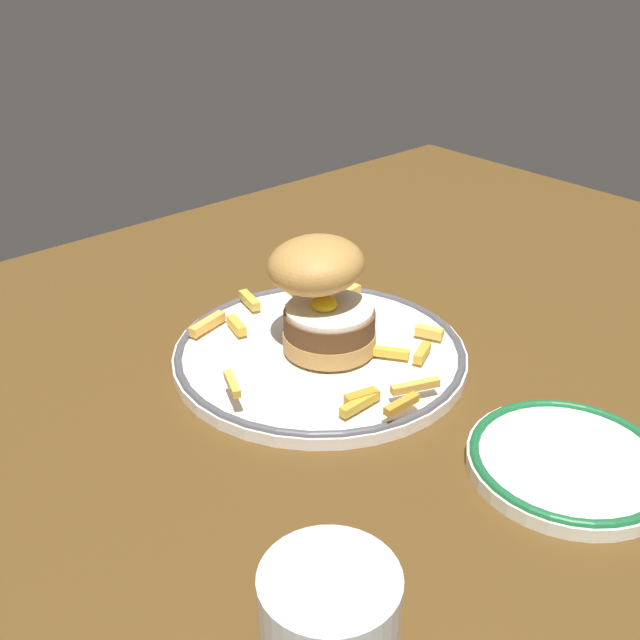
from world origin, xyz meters
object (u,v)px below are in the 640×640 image
(burger, at_px, (322,293))
(dinner_plate, at_px, (320,353))
(water_glass, at_px, (329,640))
(side_plate, at_px, (569,462))

(burger, bearing_deg, dinner_plate, -149.02)
(burger, distance_m, water_glass, 0.37)
(dinner_plate, xyz_separation_m, burger, (0.01, 0.00, 0.06))
(burger, xyz_separation_m, side_plate, (0.03, -0.26, -0.06))
(side_plate, bearing_deg, dinner_plate, 98.37)
(burger, xyz_separation_m, water_glass, (-0.24, -0.28, -0.04))
(dinner_plate, bearing_deg, side_plate, -81.63)
(dinner_plate, bearing_deg, water_glass, -130.55)
(water_glass, distance_m, side_plate, 0.28)
(burger, relative_size, side_plate, 0.83)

